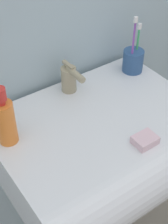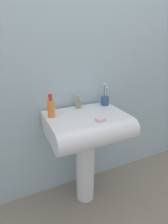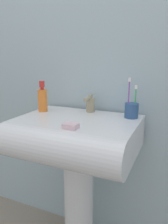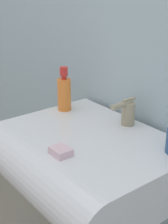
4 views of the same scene
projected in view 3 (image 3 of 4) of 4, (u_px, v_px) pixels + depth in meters
name	position (u px, v px, depth m)	size (l,w,h in m)	color
wall_back	(96.00, 57.00, 1.32)	(5.00, 0.05, 2.40)	#9EB7C1
sink_pedestal	(79.00, 203.00, 1.30)	(0.17, 0.17, 0.71)	white
sink_basin	(73.00, 137.00, 1.14)	(0.64, 0.51, 0.17)	white
faucet	(90.00, 104.00, 1.29)	(0.05, 0.11, 0.10)	tan
toothbrush_cup	(131.00, 110.00, 1.17)	(0.07, 0.07, 0.22)	#2D5184
soap_bottle	(43.00, 99.00, 1.31)	(0.06, 0.06, 0.18)	orange
bar_soap	(71.00, 126.00, 1.00)	(0.07, 0.05, 0.02)	silver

